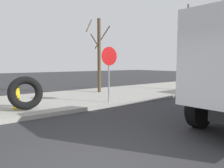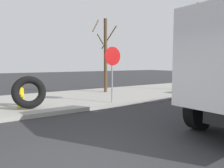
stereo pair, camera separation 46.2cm
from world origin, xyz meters
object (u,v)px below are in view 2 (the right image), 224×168
object	(u,v)px
bare_tree	(105,54)
stop_sign	(112,64)
loose_tire	(29,92)
fire_hydrant	(21,94)
street_light_pole	(196,47)

from	to	relation	value
bare_tree	stop_sign	bearing A→B (deg)	-116.72
loose_tire	stop_sign	distance (m)	3.38
fire_hydrant	street_light_pole	distance (m)	10.02
bare_tree	street_light_pole	xyz separation A→B (m)	(4.89, -2.38, 0.40)
fire_hydrant	bare_tree	bearing A→B (deg)	22.35
fire_hydrant	bare_tree	xyz separation A→B (m)	(4.91, 2.02, 1.67)
fire_hydrant	street_light_pole	bearing A→B (deg)	-2.14
stop_sign	street_light_pole	size ratio (longest dim) A/B	0.45
stop_sign	bare_tree	world-z (taller)	bare_tree
stop_sign	street_light_pole	distance (m)	6.51
fire_hydrant	street_light_pole	world-z (taller)	street_light_pole
stop_sign	street_light_pole	bearing A→B (deg)	5.57
bare_tree	street_light_pole	distance (m)	5.46
stop_sign	loose_tire	bearing A→B (deg)	169.22
fire_hydrant	stop_sign	world-z (taller)	stop_sign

